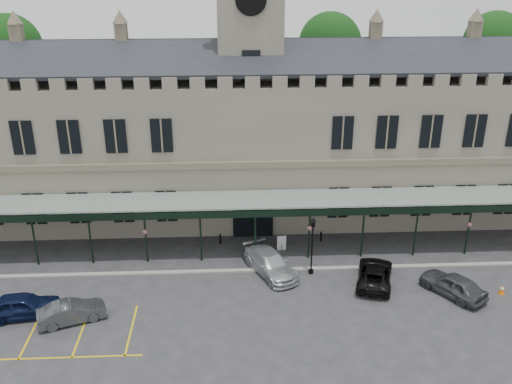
{
  "coord_description": "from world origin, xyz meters",
  "views": [
    {
      "loc": [
        -1.78,
        -29.98,
        21.6
      ],
      "look_at": [
        0.0,
        6.0,
        6.0
      ],
      "focal_mm": 40.0,
      "sensor_mm": 36.0,
      "label": 1
    }
  ],
  "objects_px": {
    "sign_board": "(282,243)",
    "car_left_a": "(22,306)",
    "lamp_post_mid": "(312,241)",
    "station_building": "(250,140)",
    "car_taxi": "(271,263)",
    "car_right_a": "(453,284)",
    "car_left_b": "(72,312)",
    "car_van": "(375,274)",
    "clock_tower": "(250,61)",
    "traffic_cone": "(502,290)"
  },
  "relations": [
    {
      "from": "car_left_a",
      "to": "car_right_a",
      "type": "distance_m",
      "value": 28.02
    },
    {
      "from": "car_left_a",
      "to": "car_left_b",
      "type": "xyz_separation_m",
      "value": [
        3.22,
        -0.68,
        -0.11
      ]
    },
    {
      "from": "clock_tower",
      "to": "sign_board",
      "type": "distance_m",
      "value": 14.75
    },
    {
      "from": "car_right_a",
      "to": "lamp_post_mid",
      "type": "bearing_deg",
      "value": -54.13
    },
    {
      "from": "sign_board",
      "to": "car_taxi",
      "type": "bearing_deg",
      "value": -116.93
    },
    {
      "from": "station_building",
      "to": "car_left_b",
      "type": "relative_size",
      "value": 14.47
    },
    {
      "from": "car_taxi",
      "to": "car_van",
      "type": "height_order",
      "value": "car_taxi"
    },
    {
      "from": "sign_board",
      "to": "car_left_b",
      "type": "distance_m",
      "value": 16.23
    },
    {
      "from": "clock_tower",
      "to": "traffic_cone",
      "type": "distance_m",
      "value": 25.21
    },
    {
      "from": "sign_board",
      "to": "car_taxi",
      "type": "relative_size",
      "value": 0.23
    },
    {
      "from": "sign_board",
      "to": "car_left_a",
      "type": "height_order",
      "value": "car_left_a"
    },
    {
      "from": "lamp_post_mid",
      "to": "car_left_a",
      "type": "relative_size",
      "value": 0.95
    },
    {
      "from": "sign_board",
      "to": "car_left_b",
      "type": "bearing_deg",
      "value": -157.22
    },
    {
      "from": "clock_tower",
      "to": "car_right_a",
      "type": "relative_size",
      "value": 5.44
    },
    {
      "from": "lamp_post_mid",
      "to": "clock_tower",
      "type": "bearing_deg",
      "value": 109.48
    },
    {
      "from": "lamp_post_mid",
      "to": "traffic_cone",
      "type": "bearing_deg",
      "value": -14.5
    },
    {
      "from": "clock_tower",
      "to": "lamp_post_mid",
      "type": "xyz_separation_m",
      "value": [
        3.9,
        -11.02,
        -10.48
      ]
    },
    {
      "from": "station_building",
      "to": "traffic_cone",
      "type": "height_order",
      "value": "station_building"
    },
    {
      "from": "sign_board",
      "to": "car_left_b",
      "type": "relative_size",
      "value": 0.29
    },
    {
      "from": "lamp_post_mid",
      "to": "traffic_cone",
      "type": "distance_m",
      "value": 13.12
    },
    {
      "from": "car_van",
      "to": "station_building",
      "type": "bearing_deg",
      "value": -40.15
    },
    {
      "from": "sign_board",
      "to": "traffic_cone",
      "type": "bearing_deg",
      "value": -33.76
    },
    {
      "from": "traffic_cone",
      "to": "car_van",
      "type": "relative_size",
      "value": 0.13
    },
    {
      "from": "car_taxi",
      "to": "car_right_a",
      "type": "height_order",
      "value": "car_right_a"
    },
    {
      "from": "station_building",
      "to": "lamp_post_mid",
      "type": "relative_size",
      "value": 13.49
    },
    {
      "from": "car_van",
      "to": "car_right_a",
      "type": "bearing_deg",
      "value": 176.89
    },
    {
      "from": "lamp_post_mid",
      "to": "station_building",
      "type": "bearing_deg",
      "value": 109.62
    },
    {
      "from": "traffic_cone",
      "to": "car_right_a",
      "type": "distance_m",
      "value": 3.43
    },
    {
      "from": "car_left_b",
      "to": "car_van",
      "type": "bearing_deg",
      "value": -100.74
    },
    {
      "from": "lamp_post_mid",
      "to": "car_van",
      "type": "distance_m",
      "value": 4.88
    },
    {
      "from": "car_taxi",
      "to": "clock_tower",
      "type": "bearing_deg",
      "value": 69.58
    },
    {
      "from": "clock_tower",
      "to": "traffic_cone",
      "type": "bearing_deg",
      "value": -41.0
    },
    {
      "from": "sign_board",
      "to": "car_left_a",
      "type": "relative_size",
      "value": 0.26
    },
    {
      "from": "sign_board",
      "to": "car_van",
      "type": "height_order",
      "value": "car_van"
    },
    {
      "from": "sign_board",
      "to": "car_left_a",
      "type": "bearing_deg",
      "value": -164.11
    },
    {
      "from": "clock_tower",
      "to": "car_van",
      "type": "relative_size",
      "value": 5.05
    },
    {
      "from": "station_building",
      "to": "lamp_post_mid",
      "type": "height_order",
      "value": "station_building"
    },
    {
      "from": "lamp_post_mid",
      "to": "car_taxi",
      "type": "xyz_separation_m",
      "value": [
        -2.9,
        0.23,
        -1.87
      ]
    },
    {
      "from": "car_van",
      "to": "car_taxi",
      "type": "bearing_deg",
      "value": 3.42
    },
    {
      "from": "clock_tower",
      "to": "car_left_b",
      "type": "relative_size",
      "value": 5.98
    },
    {
      "from": "station_building",
      "to": "car_taxi",
      "type": "bearing_deg",
      "value": -84.66
    },
    {
      "from": "car_left_a",
      "to": "car_left_b",
      "type": "bearing_deg",
      "value": -109.66
    },
    {
      "from": "station_building",
      "to": "car_left_a",
      "type": "relative_size",
      "value": 12.85
    },
    {
      "from": "car_van",
      "to": "car_right_a",
      "type": "xyz_separation_m",
      "value": [
        4.86,
        -1.73,
        0.09
      ]
    },
    {
      "from": "sign_board",
      "to": "car_taxi",
      "type": "distance_m",
      "value": 3.46
    },
    {
      "from": "car_taxi",
      "to": "station_building",
      "type": "bearing_deg",
      "value": 69.62
    },
    {
      "from": "clock_tower",
      "to": "car_taxi",
      "type": "xyz_separation_m",
      "value": [
        1.0,
        -10.78,
        -12.34
      ]
    },
    {
      "from": "clock_tower",
      "to": "car_right_a",
      "type": "height_order",
      "value": "clock_tower"
    },
    {
      "from": "lamp_post_mid",
      "to": "sign_board",
      "type": "relative_size",
      "value": 3.7
    },
    {
      "from": "sign_board",
      "to": "car_van",
      "type": "distance_m",
      "value": 7.8
    }
  ]
}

